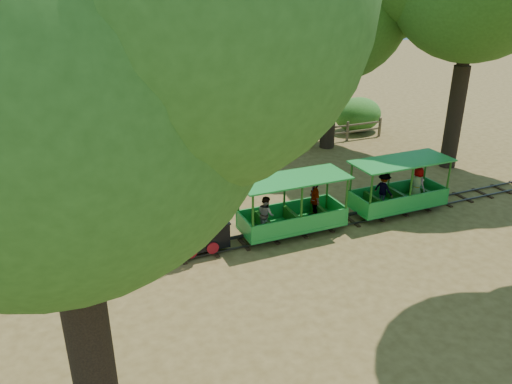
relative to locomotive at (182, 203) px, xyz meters
name	(u,v)px	position (x,y,z in m)	size (l,w,h in m)	color
ground	(299,232)	(3.86, -0.06, -1.72)	(90.00, 90.00, 0.00)	olive
track	(299,230)	(3.86, -0.06, -1.65)	(22.00, 1.00, 0.10)	#3F3D3A
locomotive	(182,203)	(0.00, 0.00, 0.00)	(2.63, 1.24, 3.02)	black
carriage_front	(292,212)	(3.56, -0.06, -0.93)	(3.55, 1.45, 1.85)	#1E8C31
carriage_rear	(398,191)	(7.75, -0.05, -0.93)	(3.55, 1.45, 1.85)	#1E8C31
oak_sw	(37,39)	(-3.17, -6.48, 5.28)	(6.97, 6.13, 9.52)	#2D2116
fence	(218,146)	(3.86, 7.94, -1.14)	(18.10, 0.10, 1.00)	brown
shrub_west	(56,153)	(-3.04, 9.24, -0.93)	(2.29, 1.76, 1.58)	#2D6B1E
shrub_mid_w	(221,132)	(4.50, 9.24, -0.86)	(2.49, 1.92, 1.73)	#2D6B1E
shrub_mid_e	(286,127)	(8.02, 9.24, -1.01)	(2.05, 1.58, 1.42)	#2D6B1E
shrub_east	(358,115)	(12.32, 9.24, -0.80)	(2.67, 2.05, 1.85)	#2D6B1E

